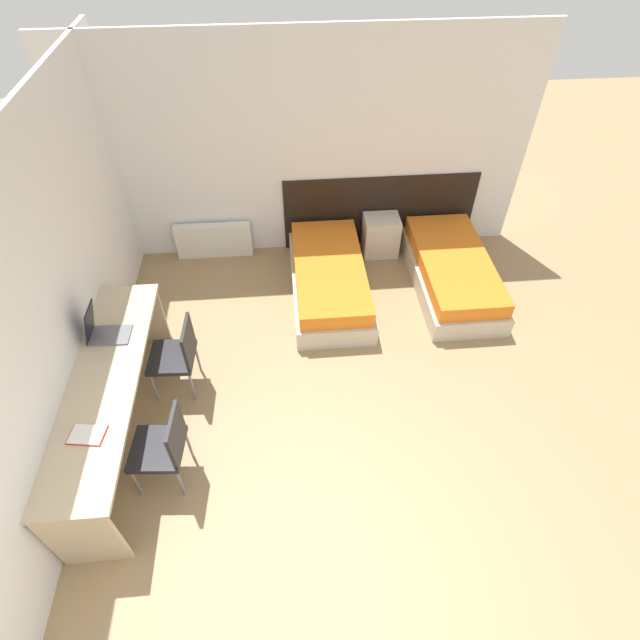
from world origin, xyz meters
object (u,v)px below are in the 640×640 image
object	(u,v)px
bed_near_window	(329,279)
laptop	(103,331)
bed_near_door	(452,272)
nightstand	(381,235)
chair_near_laptop	(177,353)
chair_near_notebook	(163,445)

from	to	relation	value
bed_near_window	laptop	bearing A→B (deg)	-149.87
bed_near_window	bed_near_door	xyz separation A→B (m)	(1.50, 0.00, 0.00)
nightstand	laptop	size ratio (longest dim) A/B	1.45
chair_near_laptop	chair_near_notebook	world-z (taller)	same
chair_near_notebook	bed_near_window	bearing A→B (deg)	59.44
bed_near_window	chair_near_notebook	xyz separation A→B (m)	(-1.60, -2.28, 0.27)
bed_near_window	chair_near_notebook	bearing A→B (deg)	-125.11
bed_near_window	laptop	xyz separation A→B (m)	(-2.19, -1.27, 0.64)
laptop	bed_near_window	bearing A→B (deg)	31.39
bed_near_window	bed_near_door	size ratio (longest dim) A/B	1.00
laptop	chair_near_laptop	bearing A→B (deg)	0.27
bed_near_window	nightstand	xyz separation A→B (m)	(0.75, 0.75, 0.05)
bed_near_door	chair_near_laptop	xyz separation A→B (m)	(-3.11, -1.28, 0.27)
bed_near_window	laptop	distance (m)	2.61
bed_near_window	nightstand	bearing A→B (deg)	44.91
bed_near_window	laptop	size ratio (longest dim) A/B	5.04
bed_near_door	laptop	xyz separation A→B (m)	(-3.70, -1.27, 0.64)
nightstand	laptop	distance (m)	3.62
bed_near_door	nightstand	size ratio (longest dim) A/B	3.47
nightstand	chair_near_laptop	xyz separation A→B (m)	(-2.36, -2.03, 0.22)
chair_near_laptop	bed_near_door	bearing A→B (deg)	25.34
nightstand	chair_near_notebook	xyz separation A→B (m)	(-2.36, -3.03, 0.22)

